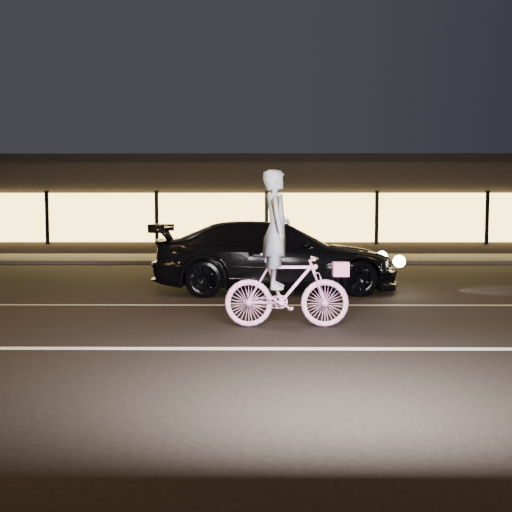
{
  "coord_description": "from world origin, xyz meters",
  "views": [
    {
      "loc": [
        -0.28,
        -8.53,
        1.66
      ],
      "look_at": [
        -0.34,
        0.6,
        1.02
      ],
      "focal_mm": 40.0,
      "sensor_mm": 36.0,
      "label": 1
    }
  ],
  "objects": [
    {
      "name": "storefront",
      "position": [
        0.0,
        18.97,
        2.15
      ],
      "size": [
        25.4,
        8.42,
        4.2
      ],
      "color": "black",
      "rests_on": "ground"
    },
    {
      "name": "cyclist",
      "position": [
        0.08,
        -0.1,
        0.83
      ],
      "size": [
        1.86,
        0.64,
        2.34
      ],
      "rotation": [
        0.0,
        0.0,
        1.57
      ],
      "color": "#FF3EB2",
      "rests_on": "ground"
    },
    {
      "name": "lane_stripe_far",
      "position": [
        0.0,
        2.0,
        0.0
      ],
      "size": [
        60.0,
        0.1,
        0.01
      ],
      "primitive_type": "cube",
      "color": "gray",
      "rests_on": "ground"
    },
    {
      "name": "ground",
      "position": [
        0.0,
        0.0,
        0.0
      ],
      "size": [
        90.0,
        90.0,
        0.0
      ],
      "primitive_type": "plane",
      "color": "black",
      "rests_on": "ground"
    },
    {
      "name": "sidewalk",
      "position": [
        0.0,
        13.0,
        0.06
      ],
      "size": [
        30.0,
        4.0,
        0.12
      ],
      "primitive_type": "cube",
      "color": "#383533",
      "rests_on": "ground"
    },
    {
      "name": "sedan",
      "position": [
        0.06,
        4.02,
        0.77
      ],
      "size": [
        5.44,
        2.39,
        1.55
      ],
      "rotation": [
        0.0,
        0.0,
        1.61
      ],
      "color": "black",
      "rests_on": "ground"
    },
    {
      "name": "lane_stripe_near",
      "position": [
        0.0,
        -1.5,
        0.0
      ],
      "size": [
        60.0,
        0.12,
        0.01
      ],
      "primitive_type": "cube",
      "color": "silver",
      "rests_on": "ground"
    }
  ]
}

